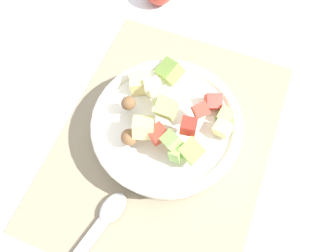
% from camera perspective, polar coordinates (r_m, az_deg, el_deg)
% --- Properties ---
extents(ground_plane, '(2.40, 2.40, 0.00)m').
position_cam_1_polar(ground_plane, '(0.62, -0.60, -2.79)').
color(ground_plane, silver).
extents(placemat, '(0.49, 0.37, 0.01)m').
position_cam_1_polar(placemat, '(0.62, -0.60, -2.68)').
color(placemat, gray).
rests_on(placemat, ground_plane).
extents(salad_bowl, '(0.26, 0.26, 0.13)m').
position_cam_1_polar(salad_bowl, '(0.59, -0.00, -0.14)').
color(salad_bowl, white).
rests_on(salad_bowl, placemat).
extents(serving_spoon, '(0.23, 0.08, 0.01)m').
position_cam_1_polar(serving_spoon, '(0.58, -12.42, -17.32)').
color(serving_spoon, '#B7B7BC').
rests_on(serving_spoon, placemat).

